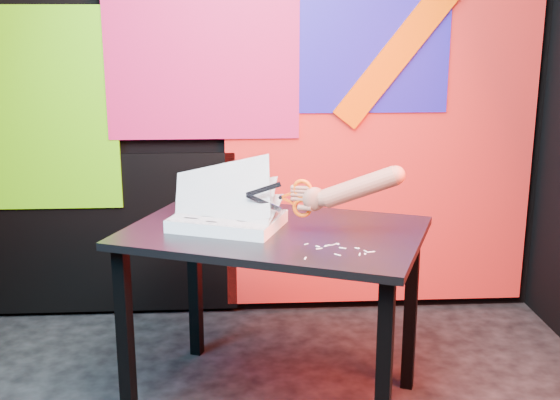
{
  "coord_description": "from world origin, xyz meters",
  "views": [
    {
      "loc": [
        -0.08,
        -2.05,
        1.53
      ],
      "look_at": [
        0.07,
        0.51,
        0.87
      ],
      "focal_mm": 45.0,
      "sensor_mm": 36.0,
      "label": 1
    }
  ],
  "objects": [
    {
      "name": "hand_forearm",
      "position": [
        0.33,
        0.39,
        0.94
      ],
      "size": [
        0.39,
        0.16,
        0.19
      ],
      "rotation": [
        0.0,
        0.0,
        -0.31
      ],
      "color": "#A44F39",
      "rests_on": "work_table"
    },
    {
      "name": "work_table",
      "position": [
        0.05,
        0.53,
        0.65
      ],
      "size": [
        1.3,
        1.1,
        0.75
      ],
      "rotation": [
        0.0,
        0.0,
        -0.38
      ],
      "color": "black",
      "rests_on": "ground"
    },
    {
      "name": "scissors",
      "position": [
        0.14,
        0.45,
        0.89
      ],
      "size": [
        0.25,
        0.09,
        0.15
      ],
      "rotation": [
        0.0,
        0.0,
        -0.31
      ],
      "color": "#A0A3B3",
      "rests_on": "printout_stack"
    },
    {
      "name": "room",
      "position": [
        0.0,
        0.0,
        1.35
      ],
      "size": [
        3.01,
        3.01,
        2.71
      ],
      "color": "black",
      "rests_on": "ground"
    },
    {
      "name": "printout_stack",
      "position": [
        -0.13,
        0.56,
        0.78
      ],
      "size": [
        0.48,
        0.42,
        0.3
      ],
      "rotation": [
        0.0,
        0.0,
        -0.37
      ],
      "color": "white",
      "rests_on": "work_table"
    },
    {
      "name": "paper_clippings",
      "position": [
        0.27,
        0.27,
        0.75
      ],
      "size": [
        0.25,
        0.17,
        0.0
      ],
      "color": "silver",
      "rests_on": "work_table"
    },
    {
      "name": "backdrop",
      "position": [
        0.06,
        1.46,
        0.96
      ],
      "size": [
        2.88,
        0.05,
        2.08
      ],
      "color": "red",
      "rests_on": "ground"
    }
  ]
}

